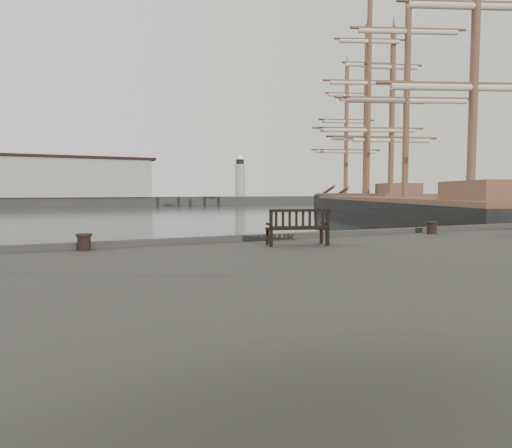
{
  "coord_description": "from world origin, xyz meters",
  "views": [
    {
      "loc": [
        -7.18,
        -12.99,
        3.07
      ],
      "look_at": [
        -1.28,
        -0.5,
        2.1
      ],
      "focal_mm": 32.0,
      "sensor_mm": 36.0,
      "label": 1
    }
  ],
  "objects_px": {
    "bollard_right": "(432,228)",
    "tall_ship_main": "(404,219)",
    "bollard_left": "(84,242)",
    "tall_ship_far": "(364,209)",
    "bench": "(297,234)"
  },
  "relations": [
    {
      "from": "bollard_right",
      "to": "tall_ship_main",
      "type": "relative_size",
      "value": 0.01
    },
    {
      "from": "bollard_right",
      "to": "bollard_left",
      "type": "bearing_deg",
      "value": 178.15
    },
    {
      "from": "tall_ship_main",
      "to": "tall_ship_far",
      "type": "xyz_separation_m",
      "value": [
        9.68,
        17.49,
        0.12
      ]
    },
    {
      "from": "bollard_right",
      "to": "tall_ship_far",
      "type": "height_order",
      "value": "tall_ship_far"
    },
    {
      "from": "bollard_right",
      "to": "tall_ship_far",
      "type": "bearing_deg",
      "value": 54.42
    },
    {
      "from": "bench",
      "to": "tall_ship_main",
      "type": "distance_m",
      "value": 29.33
    },
    {
      "from": "tall_ship_main",
      "to": "bollard_left",
      "type": "bearing_deg",
      "value": -125.23
    },
    {
      "from": "bench",
      "to": "tall_ship_main",
      "type": "relative_size",
      "value": 0.05
    },
    {
      "from": "bench",
      "to": "tall_ship_main",
      "type": "xyz_separation_m",
      "value": [
        22.09,
        19.26,
        -1.14
      ]
    },
    {
      "from": "bollard_left",
      "to": "bollard_right",
      "type": "bearing_deg",
      "value": -1.85
    },
    {
      "from": "tall_ship_main",
      "to": "tall_ship_far",
      "type": "relative_size",
      "value": 1.25
    },
    {
      "from": "bollard_right",
      "to": "tall_ship_main",
      "type": "bearing_deg",
      "value": 48.97
    },
    {
      "from": "bench",
      "to": "tall_ship_far",
      "type": "height_order",
      "value": "tall_ship_far"
    },
    {
      "from": "bench",
      "to": "tall_ship_main",
      "type": "bearing_deg",
      "value": 55.29
    },
    {
      "from": "bench",
      "to": "tall_ship_far",
      "type": "bearing_deg",
      "value": 63.36
    }
  ]
}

